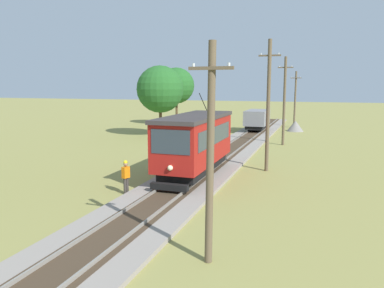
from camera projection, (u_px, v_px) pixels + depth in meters
red_tram at (195, 142)px, 22.71m from camera, size 2.60×8.54×4.79m
freight_car at (257, 119)px, 44.91m from camera, size 2.40×5.20×2.31m
utility_pole_near_tram at (210, 152)px, 11.66m from camera, size 1.40×0.54×6.93m
utility_pole_mid at (268, 105)px, 24.16m from camera, size 1.40×0.30×8.44m
utility_pole_far at (284, 100)px, 34.83m from camera, size 1.40×0.38×8.16m
utility_pole_distant at (295, 99)px, 49.71m from camera, size 1.40×0.60×7.39m
gravel_pile at (295, 126)px, 45.95m from camera, size 2.01×2.01×1.30m
track_worker at (126, 175)px, 19.42m from camera, size 0.34×0.43×1.78m
tree_right_near at (160, 89)px, 40.72m from camera, size 5.08×5.08×7.68m
tree_left_far at (176, 86)px, 52.21m from camera, size 4.94×4.94×7.98m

